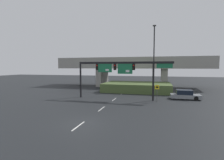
{
  "coord_description": "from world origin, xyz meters",
  "views": [
    {
      "loc": [
        6.39,
        -14.08,
        4.98
      ],
      "look_at": [
        0.0,
        10.18,
        3.08
      ],
      "focal_mm": 28.0,
      "sensor_mm": 36.0,
      "label": 1
    }
  ],
  "objects": [
    {
      "name": "lane_markings",
      "position": [
        0.0,
        14.63,
        0.0
      ],
      "size": [
        0.14,
        33.5,
        0.01
      ],
      "color": "silver",
      "rests_on": "ground"
    },
    {
      "name": "signal_gantry",
      "position": [
        0.85,
        11.95,
        4.64
      ],
      "size": [
        14.46,
        0.44,
        5.75
      ],
      "color": "black",
      "rests_on": "ground"
    },
    {
      "name": "ground_plane",
      "position": [
        0.0,
        0.0,
        0.0
      ],
      "size": [
        160.0,
        160.0,
        0.0
      ],
      "primitive_type": "plane",
      "color": "black"
    },
    {
      "name": "overpass_bridge",
      "position": [
        -0.0,
        29.74,
        5.06
      ],
      "size": [
        36.83,
        8.05,
        7.23
      ],
      "color": "gray",
      "rests_on": "ground"
    },
    {
      "name": "grass_embankment",
      "position": [
        2.32,
        21.67,
        0.84
      ],
      "size": [
        13.23,
        8.7,
        1.67
      ],
      "color": "#4C6033",
      "rests_on": "ground"
    },
    {
      "name": "highway_light_pole_near",
      "position": [
        5.49,
        24.49,
        7.26
      ],
      "size": [
        0.7,
        0.36,
        13.76
      ],
      "color": "black",
      "rests_on": "ground"
    },
    {
      "name": "parked_sedan_near_right",
      "position": [
        10.5,
        14.51,
        0.66
      ],
      "size": [
        4.37,
        1.89,
        1.43
      ],
      "rotation": [
        0.0,
        0.0,
        -0.0
      ],
      "color": "gray",
      "rests_on": "ground"
    },
    {
      "name": "speed_limit_sign",
      "position": [
        6.32,
        11.27,
        1.6
      ],
      "size": [
        0.6,
        0.11,
        2.45
      ],
      "color": "#4C4C4C",
      "rests_on": "ground"
    }
  ]
}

